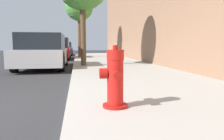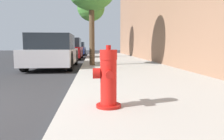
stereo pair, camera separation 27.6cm
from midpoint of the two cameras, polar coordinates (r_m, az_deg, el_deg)
sidewalk_slab at (r=3.42m, az=15.30°, el=-8.19°), size 3.37×40.00×0.14m
fire_hydrant at (r=2.75m, az=-2.16°, el=-2.45°), size 0.36×0.36×0.79m
parked_car_near at (r=9.22m, az=-18.38°, el=4.52°), size 1.79×4.07×1.37m
parked_car_mid at (r=15.27m, az=-14.85°, el=5.29°), size 1.84×4.29×1.42m
parked_car_far at (r=21.27m, az=-12.98°, el=5.40°), size 1.70×4.41×1.24m
street_tree_far at (r=15.61m, az=-9.11°, el=15.80°), size 1.88×1.88×4.33m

